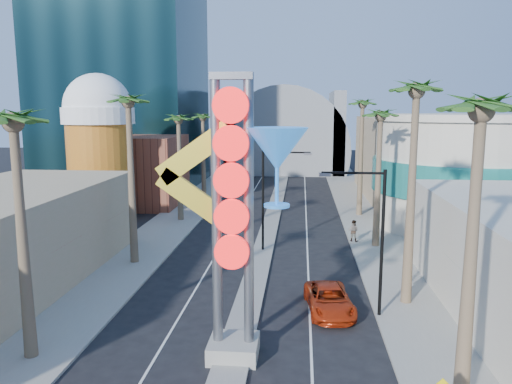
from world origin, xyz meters
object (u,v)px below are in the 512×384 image
at_px(pedestrian_a, 407,283).
at_px(pedestrian_b, 353,231).
at_px(red_pickup, 329,300).
at_px(neon_sign, 251,198).

xyz_separation_m(pedestrian_a, pedestrian_b, (-1.93, 12.18, 0.11)).
distance_m(red_pickup, pedestrian_a, 5.32).
bearing_deg(pedestrian_a, neon_sign, 45.12).
distance_m(neon_sign, pedestrian_b, 22.11).
height_order(red_pickup, pedestrian_a, pedestrian_a).
xyz_separation_m(neon_sign, pedestrian_a, (8.43, 8.01, -6.36)).
height_order(neon_sign, pedestrian_b, neon_sign).
bearing_deg(pedestrian_a, pedestrian_b, -79.44).
distance_m(neon_sign, red_pickup, 9.37).
bearing_deg(neon_sign, pedestrian_b, 72.16).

